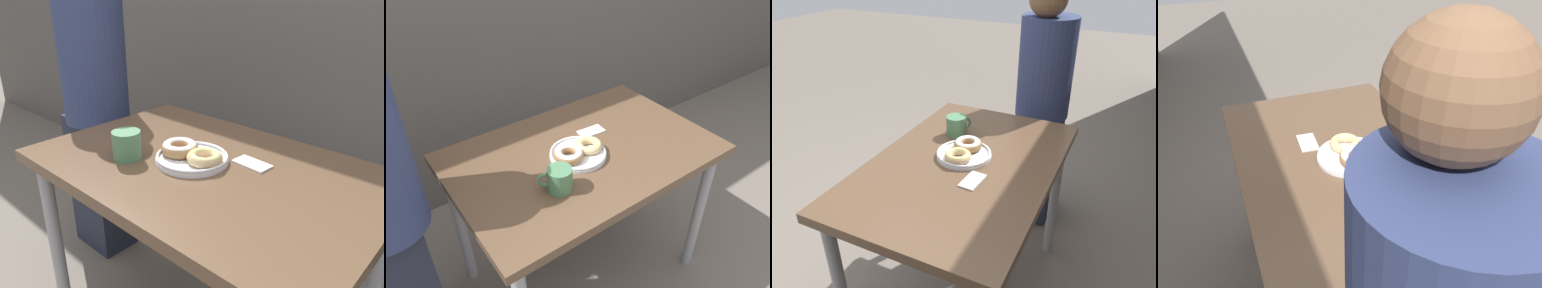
# 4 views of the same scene
# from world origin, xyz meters

# --- Properties ---
(ground_plane) EXTENTS (14.00, 14.00, 0.00)m
(ground_plane) POSITION_xyz_m (0.00, 0.00, 0.00)
(ground_plane) COLOR #70665B
(dining_table) EXTENTS (1.09, 0.72, 0.78)m
(dining_table) POSITION_xyz_m (0.00, 0.20, 0.69)
(dining_table) COLOR brown
(dining_table) RESTS_ON ground_plane
(donut_plate) EXTENTS (0.24, 0.23, 0.05)m
(donut_plate) POSITION_xyz_m (-0.04, 0.17, 0.80)
(donut_plate) COLOR white
(donut_plate) RESTS_ON dining_table
(coffee_mug) EXTENTS (0.12, 0.10, 0.09)m
(coffee_mug) POSITION_xyz_m (-0.21, 0.06, 0.83)
(coffee_mug) COLOR #4C7F56
(coffee_mug) RESTS_ON dining_table
(person_figure) EXTENTS (0.34, 0.29, 1.44)m
(person_figure) POSITION_xyz_m (-0.78, 0.32, 0.74)
(person_figure) COLOR #232838
(person_figure) RESTS_ON ground_plane
(napkin) EXTENTS (0.12, 0.07, 0.01)m
(napkin) POSITION_xyz_m (0.12, 0.29, 0.78)
(napkin) COLOR white
(napkin) RESTS_ON dining_table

